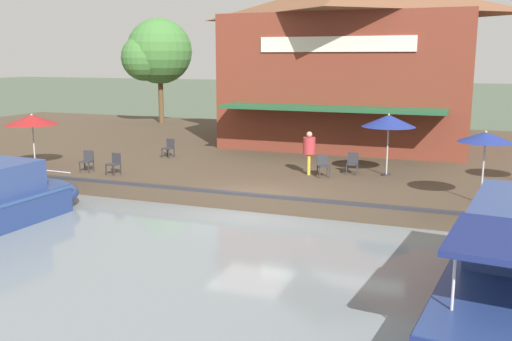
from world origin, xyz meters
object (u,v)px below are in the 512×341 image
person_at_quay_edge (309,148)px  cafe_chair_beside_entrance (323,165)px  patio_umbrella_far_corner (32,120)px  cafe_chair_mid_patio (353,162)px  patio_umbrella_near_quay_edge (389,121)px  cafe_chair_under_first_umbrella (87,160)px  cafe_chair_facing_river (169,147)px  cafe_chair_far_corner_seat (114,163)px  waterfront_restaurant (355,60)px  patio_umbrella_back_row (485,137)px  tree_downstream_bank (433,56)px  tree_behind_restaurant (156,53)px

person_at_quay_edge → cafe_chair_beside_entrance: bearing=72.0°
patio_umbrella_far_corner → cafe_chair_mid_patio: (-3.33, 12.90, -1.54)m
cafe_chair_beside_entrance → person_at_quay_edge: bearing=-108.0°
person_at_quay_edge → patio_umbrella_near_quay_edge: bearing=107.0°
patio_umbrella_far_corner → cafe_chair_under_first_umbrella: size_ratio=2.67×
cafe_chair_facing_river → cafe_chair_far_corner_seat: bearing=-0.2°
waterfront_restaurant → patio_umbrella_back_row: (12.12, 6.53, -2.35)m
patio_umbrella_near_quay_edge → tree_downstream_bank: tree_downstream_bank is taller
cafe_chair_mid_patio → cafe_chair_facing_river: bearing=-95.8°
cafe_chair_beside_entrance → person_at_quay_edge: (-0.21, -0.64, 0.61)m
cafe_chair_under_first_umbrella → cafe_chair_far_corner_seat: bearing=84.4°
cafe_chair_far_corner_seat → tree_downstream_bank: tree_downstream_bank is taller
cafe_chair_far_corner_seat → tree_downstream_bank: bearing=148.4°
patio_umbrella_back_row → cafe_chair_facing_river: (-4.07, -13.58, -1.64)m
patio_umbrella_near_quay_edge → cafe_chair_beside_entrance: bearing=-64.3°
tree_behind_restaurant → waterfront_restaurant: bearing=74.5°
cafe_chair_under_first_umbrella → tree_behind_restaurant: bearing=-159.0°
waterfront_restaurant → tree_behind_restaurant: size_ratio=1.75×
patio_umbrella_near_quay_edge → cafe_chair_under_first_umbrella: (3.49, -11.54, -1.69)m
patio_umbrella_back_row → cafe_chair_far_corner_seat: 13.70m
tree_behind_restaurant → patio_umbrella_back_row: bearing=52.7°
patio_umbrella_back_row → cafe_chair_facing_river: patio_umbrella_back_row is taller
cafe_chair_under_first_umbrella → cafe_chair_facing_river: (-4.22, 1.41, 0.00)m
patio_umbrella_back_row → cafe_chair_far_corner_seat: (0.28, -13.60, -1.64)m
patio_umbrella_far_corner → cafe_chair_far_corner_seat: 4.35m
patio_umbrella_near_quay_edge → tree_downstream_bank: (-13.86, 0.59, 2.48)m
person_at_quay_edge → tree_behind_restaurant: size_ratio=0.24×
patio_umbrella_back_row → cafe_chair_beside_entrance: patio_umbrella_back_row is taller
cafe_chair_beside_entrance → cafe_chair_under_first_umbrella: bearing=-75.5°
cafe_chair_far_corner_seat → patio_umbrella_back_row: bearing=91.2°
tree_downstream_bank → tree_behind_restaurant: (0.98, -18.42, 0.25)m
waterfront_restaurant → cafe_chair_facing_river: size_ratio=14.97×
patio_umbrella_near_quay_edge → cafe_chair_beside_entrance: patio_umbrella_near_quay_edge is taller
cafe_chair_facing_river → tree_behind_restaurant: 15.05m
patio_umbrella_near_quay_edge → cafe_chair_far_corner_seat: bearing=-70.3°
tree_downstream_bank → patio_umbrella_back_row: bearing=9.4°
cafe_chair_beside_entrance → person_at_quay_edge: person_at_quay_edge is taller
patio_umbrella_back_row → cafe_chair_facing_river: bearing=-106.7°
cafe_chair_under_first_umbrella → cafe_chair_facing_river: size_ratio=1.00×
person_at_quay_edge → tree_behind_restaurant: bearing=-132.7°
waterfront_restaurant → tree_behind_restaurant: (-4.10, -14.75, 0.43)m
waterfront_restaurant → cafe_chair_mid_patio: bearing=11.2°
cafe_chair_beside_entrance → tree_downstream_bank: tree_downstream_bank is taller
cafe_chair_mid_patio → tree_downstream_bank: size_ratio=0.12×
patio_umbrella_back_row → patio_umbrella_near_quay_edge: size_ratio=0.95×
patio_umbrella_far_corner → person_at_quay_edge: patio_umbrella_far_corner is taller
cafe_chair_facing_river → tree_downstream_bank: (-13.13, 10.72, 4.17)m
cafe_chair_far_corner_seat → cafe_chair_mid_patio: bearing=111.4°
tree_behind_restaurant → cafe_chair_far_corner_seat: bearing=25.0°
patio_umbrella_back_row → patio_umbrella_near_quay_edge: 4.80m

